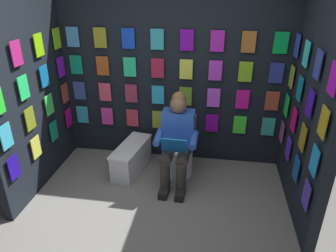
{
  "coord_description": "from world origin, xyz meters",
  "views": [
    {
      "loc": [
        -0.58,
        2.35,
        2.43
      ],
      "look_at": [
        -0.06,
        -0.92,
        0.85
      ],
      "focal_mm": 33.31,
      "sensor_mm": 36.0,
      "label": 1
    }
  ],
  "objects": [
    {
      "name": "ground_plane",
      "position": [
        0.0,
        0.0,
        0.0
      ],
      "size": [
        30.0,
        30.0,
        0.0
      ],
      "primitive_type": "plane",
      "color": "gray"
    },
    {
      "name": "display_wall_right",
      "position": [
        1.57,
        -0.83,
        1.17
      ],
      "size": [
        0.14,
        1.66,
        2.34
      ],
      "color": "black",
      "rests_on": "ground"
    },
    {
      "name": "comic_longbox_near",
      "position": [
        0.49,
        -1.2,
        0.2
      ],
      "size": [
        0.43,
        0.82,
        0.39
      ],
      "rotation": [
        0.0,
        0.0,
        -0.18
      ],
      "color": "silver",
      "rests_on": "ground"
    },
    {
      "name": "person_reading",
      "position": [
        -0.15,
        -1.05,
        0.6
      ],
      "size": [
        0.53,
        0.69,
        1.19
      ],
      "rotation": [
        0.0,
        0.0,
        -0.03
      ],
      "color": "blue",
      "rests_on": "ground"
    },
    {
      "name": "display_wall_left",
      "position": [
        -1.57,
        -0.83,
        1.17
      ],
      "size": [
        0.14,
        1.66,
        2.34
      ],
      "color": "black",
      "rests_on": "ground"
    },
    {
      "name": "display_wall_back",
      "position": [
        0.0,
        -1.71,
        1.17
      ],
      "size": [
        3.14,
        0.14,
        2.34
      ],
      "color": "black",
      "rests_on": "ground"
    },
    {
      "name": "toilet",
      "position": [
        -0.16,
        -1.27,
        0.33
      ],
      "size": [
        0.41,
        0.56,
        0.77
      ],
      "rotation": [
        0.0,
        0.0,
        -0.03
      ],
      "color": "white",
      "rests_on": "ground"
    }
  ]
}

